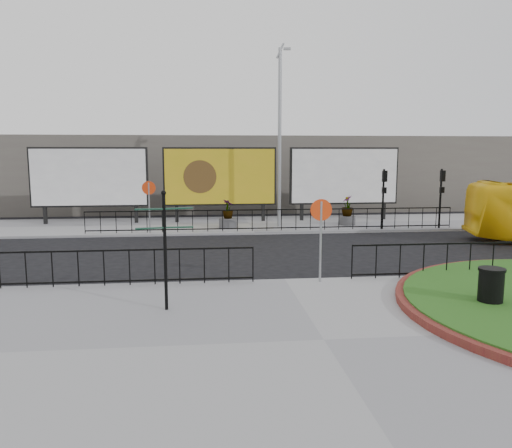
{
  "coord_description": "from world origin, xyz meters",
  "views": [
    {
      "loc": [
        -2.42,
        -14.61,
        3.94
      ],
      "look_at": [
        -0.67,
        1.93,
        1.54
      ],
      "focal_mm": 35.0,
      "sensor_mm": 36.0,
      "label": 1
    }
  ],
  "objects": [
    {
      "name": "ground",
      "position": [
        0.0,
        0.0,
        0.0
      ],
      "size": [
        90.0,
        90.0,
        0.0
      ],
      "primitive_type": "plane",
      "color": "black",
      "rests_on": "ground"
    },
    {
      "name": "pavement_near",
      "position": [
        0.0,
        -5.0,
        0.06
      ],
      "size": [
        30.0,
        10.0,
        0.12
      ],
      "primitive_type": "cube",
      "color": "gray",
      "rests_on": "ground"
    },
    {
      "name": "pavement_far",
      "position": [
        0.0,
        12.0,
        0.06
      ],
      "size": [
        44.0,
        6.0,
        0.12
      ],
      "primitive_type": "cube",
      "color": "gray",
      "rests_on": "ground"
    },
    {
      "name": "railing_near_left",
      "position": [
        -6.0,
        -0.3,
        0.67
      ],
      "size": [
        10.0,
        0.1,
        1.1
      ],
      "primitive_type": null,
      "color": "black",
      "rests_on": "pavement_near"
    },
    {
      "name": "railing_near_right",
      "position": [
        6.5,
        -0.3,
        0.67
      ],
      "size": [
        9.0,
        0.1,
        1.1
      ],
      "primitive_type": null,
      "color": "black",
      "rests_on": "pavement_near"
    },
    {
      "name": "railing_far",
      "position": [
        1.0,
        9.3,
        0.67
      ],
      "size": [
        18.0,
        0.1,
        1.1
      ],
      "primitive_type": null,
      "color": "black",
      "rests_on": "pavement_far"
    },
    {
      "name": "speed_sign_far",
      "position": [
        -5.0,
        9.4,
        1.92
      ],
      "size": [
        0.64,
        0.07,
        2.47
      ],
      "color": "gray",
      "rests_on": "pavement_far"
    },
    {
      "name": "speed_sign_near",
      "position": [
        1.0,
        -0.4,
        1.92
      ],
      "size": [
        0.64,
        0.07,
        2.47
      ],
      "color": "gray",
      "rests_on": "pavement_near"
    },
    {
      "name": "billboard_left",
      "position": [
        -8.5,
        12.97,
        2.6
      ],
      "size": [
        6.2,
        0.31,
        4.1
      ],
      "color": "black",
      "rests_on": "pavement_far"
    },
    {
      "name": "billboard_mid",
      "position": [
        -1.5,
        12.97,
        2.6
      ],
      "size": [
        6.2,
        0.31,
        4.1
      ],
      "color": "black",
      "rests_on": "pavement_far"
    },
    {
      "name": "billboard_right",
      "position": [
        5.5,
        12.97,
        2.6
      ],
      "size": [
        6.2,
        0.31,
        4.1
      ],
      "color": "black",
      "rests_on": "pavement_far"
    },
    {
      "name": "lamp_post",
      "position": [
        1.51,
        11.0,
        4.83
      ],
      "size": [
        0.74,
        0.18,
        9.23
      ],
      "color": "gray",
      "rests_on": "pavement_far"
    },
    {
      "name": "signal_pole_a",
      "position": [
        6.5,
        9.34,
        2.1
      ],
      "size": [
        0.22,
        0.26,
        3.0
      ],
      "color": "black",
      "rests_on": "pavement_far"
    },
    {
      "name": "signal_pole_b",
      "position": [
        9.5,
        9.34,
        2.1
      ],
      "size": [
        0.22,
        0.26,
        3.0
      ],
      "color": "black",
      "rests_on": "pavement_far"
    },
    {
      "name": "building_backdrop",
      "position": [
        0.0,
        22.0,
        2.5
      ],
      "size": [
        40.0,
        10.0,
        5.0
      ],
      "primitive_type": "cube",
      "color": "#5C5950",
      "rests_on": "ground"
    },
    {
      "name": "fingerpost_sign",
      "position": [
        -3.36,
        -2.64,
        1.89
      ],
      "size": [
        1.37,
        0.39,
        2.93
      ],
      "rotation": [
        0.0,
        0.0,
        0.07
      ],
      "color": "black",
      "rests_on": "pavement_near"
    },
    {
      "name": "litter_bin",
      "position": [
        4.5,
        -3.5,
        0.65
      ],
      "size": [
        0.63,
        0.63,
        1.05
      ],
      "color": "black",
      "rests_on": "pavement_near"
    },
    {
      "name": "planter_b",
      "position": [
        -1.2,
        10.61,
        0.66
      ],
      "size": [
        0.92,
        0.92,
        1.45
      ],
      "color": "#4C4C4F",
      "rests_on": "pavement_far"
    },
    {
      "name": "planter_c",
      "position": [
        5.15,
        11.0,
        0.77
      ],
      "size": [
        0.89,
        0.89,
        1.56
      ],
      "color": "#4C4C4F",
      "rests_on": "pavement_far"
    }
  ]
}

